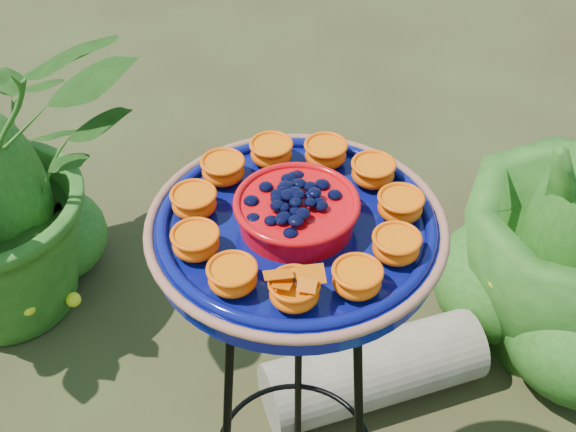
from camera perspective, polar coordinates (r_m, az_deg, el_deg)
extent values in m
torus|color=black|center=(1.22, 0.59, -2.33)|extent=(0.26, 0.26, 0.02)
cylinder|color=black|center=(1.62, 0.75, -9.65)|extent=(0.02, 0.08, 0.84)
cylinder|color=#070D5B|center=(1.19, 0.60, -1.27)|extent=(0.45, 0.45, 0.04)
torus|color=#946543|center=(1.18, 0.61, -0.66)|extent=(0.45, 0.45, 0.02)
torus|color=#070D5B|center=(1.18, 0.61, -0.53)|extent=(0.41, 0.41, 0.02)
cylinder|color=red|center=(1.17, 0.62, 0.17)|extent=(0.18, 0.18, 0.04)
torus|color=red|center=(1.15, 0.62, 0.95)|extent=(0.19, 0.19, 0.01)
ellipsoid|color=black|center=(1.15, 0.63, 1.17)|extent=(0.15, 0.15, 0.03)
ellipsoid|color=#FF4402|center=(1.20, 7.97, 0.57)|extent=(0.07, 0.07, 0.03)
cylinder|color=orange|center=(1.18, 8.05, 1.18)|extent=(0.06, 0.06, 0.01)
ellipsoid|color=#FF4402|center=(1.25, 6.05, 2.98)|extent=(0.07, 0.07, 0.03)
cylinder|color=orange|center=(1.24, 6.11, 3.58)|extent=(0.06, 0.06, 0.01)
ellipsoid|color=#FF4402|center=(1.29, 2.69, 4.36)|extent=(0.07, 0.07, 0.03)
cylinder|color=orange|center=(1.28, 2.71, 4.96)|extent=(0.06, 0.06, 0.01)
ellipsoid|color=#FF4402|center=(1.29, -1.20, 4.43)|extent=(0.07, 0.07, 0.03)
cylinder|color=orange|center=(1.28, -1.21, 5.03)|extent=(0.06, 0.06, 0.01)
ellipsoid|color=#FF4402|center=(1.25, -4.63, 3.17)|extent=(0.07, 0.07, 0.03)
cylinder|color=orange|center=(1.24, -4.67, 3.78)|extent=(0.06, 0.06, 0.01)
ellipsoid|color=#FF4402|center=(1.20, -6.68, 0.84)|extent=(0.07, 0.07, 0.03)
cylinder|color=orange|center=(1.19, -6.74, 1.45)|extent=(0.06, 0.06, 0.01)
ellipsoid|color=#FF4402|center=(1.13, -6.56, -2.01)|extent=(0.07, 0.07, 0.03)
cylinder|color=orange|center=(1.12, -6.63, -1.39)|extent=(0.06, 0.06, 0.01)
ellipsoid|color=#FF4402|center=(1.08, -3.96, -4.48)|extent=(0.07, 0.07, 0.03)
cylinder|color=orange|center=(1.07, -4.00, -3.86)|extent=(0.06, 0.06, 0.01)
ellipsoid|color=#FF4402|center=(1.06, 0.45, -5.53)|extent=(0.07, 0.07, 0.03)
cylinder|color=orange|center=(1.05, 0.45, -4.91)|extent=(0.06, 0.06, 0.01)
ellipsoid|color=#FF4402|center=(1.08, 4.92, -4.65)|extent=(0.07, 0.07, 0.03)
cylinder|color=orange|center=(1.07, 4.97, -4.03)|extent=(0.06, 0.06, 0.01)
ellipsoid|color=#FF4402|center=(1.13, 7.68, -2.28)|extent=(0.07, 0.07, 0.03)
cylinder|color=orange|center=(1.12, 7.76, -1.66)|extent=(0.06, 0.06, 0.01)
cylinder|color=black|center=(1.04, 0.46, -4.55)|extent=(0.01, 0.03, 0.00)
cube|color=#F85404|center=(1.04, -0.70, -4.17)|extent=(0.04, 0.03, 0.01)
cube|color=#F85404|center=(1.04, 1.62, -4.19)|extent=(0.04, 0.03, 0.01)
cylinder|color=gray|center=(2.02, 6.10, -10.89)|extent=(0.57, 0.35, 0.18)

